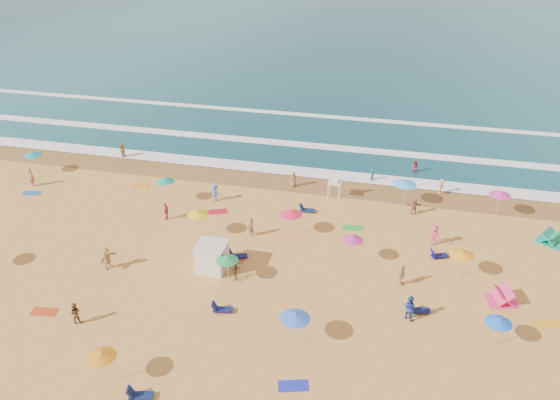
# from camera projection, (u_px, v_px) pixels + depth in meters

# --- Properties ---
(ground) EXTENTS (220.00, 220.00, 0.00)m
(ground) POSITION_uv_depth(u_px,v_px,m) (258.00, 252.00, 42.48)
(ground) COLOR gold
(ground) RESTS_ON ground
(ocean) EXTENTS (220.00, 140.00, 0.18)m
(ocean) POSITION_uv_depth(u_px,v_px,m) (366.00, 36.00, 114.47)
(ocean) COLOR #0C4756
(ocean) RESTS_ON ground
(wet_sand) EXTENTS (220.00, 220.00, 0.00)m
(wet_sand) POSITION_uv_depth(u_px,v_px,m) (293.00, 183.00, 53.19)
(wet_sand) COLOR olive
(wet_sand) RESTS_ON ground
(surf_foam) EXTENTS (200.00, 18.70, 0.05)m
(surf_foam) POSITION_uv_depth(u_px,v_px,m) (310.00, 148.00, 60.70)
(surf_foam) COLOR white
(surf_foam) RESTS_ON ground
(cabana) EXTENTS (2.00, 2.00, 2.00)m
(cabana) POSITION_uv_depth(u_px,v_px,m) (212.00, 257.00, 40.02)
(cabana) COLOR silver
(cabana) RESTS_ON ground
(cabana_roof) EXTENTS (2.20, 2.20, 0.12)m
(cabana_roof) POSITION_uv_depth(u_px,v_px,m) (211.00, 245.00, 39.52)
(cabana_roof) COLOR silver
(cabana_roof) RESTS_ON cabana
(bicycle) EXTENTS (1.17, 1.98, 0.98)m
(bicycle) POSITION_uv_depth(u_px,v_px,m) (236.00, 269.00, 39.61)
(bicycle) COLOR black
(bicycle) RESTS_ON ground
(lifeguard_stand) EXTENTS (1.20, 1.20, 2.10)m
(lifeguard_stand) POSITION_uv_depth(u_px,v_px,m) (334.00, 187.00, 50.00)
(lifeguard_stand) COLOR white
(lifeguard_stand) RESTS_ON ground
(beach_umbrellas) EXTENTS (59.94, 27.11, 0.76)m
(beach_umbrellas) POSITION_uv_depth(u_px,v_px,m) (313.00, 234.00, 40.84)
(beach_umbrellas) COLOR teal
(beach_umbrellas) RESTS_ON ground
(loungers) EXTENTS (54.01, 23.22, 0.34)m
(loungers) POSITION_uv_depth(u_px,v_px,m) (300.00, 276.00, 39.37)
(loungers) COLOR #0E1247
(loungers) RESTS_ON ground
(towels) EXTENTS (51.92, 25.76, 0.03)m
(towels) POSITION_uv_depth(u_px,v_px,m) (239.00, 262.00, 41.24)
(towels) COLOR #BB3C17
(towels) RESTS_ON ground
(popup_tents) EXTENTS (7.06, 11.03, 1.20)m
(popup_tents) POSITION_uv_depth(u_px,v_px,m) (529.00, 263.00, 40.12)
(popup_tents) COLOR #EE3475
(popup_tents) RESTS_ON ground
(beachgoers) EXTENTS (42.72, 29.16, 2.11)m
(beachgoers) POSITION_uv_depth(u_px,v_px,m) (265.00, 216.00, 45.90)
(beachgoers) COLOR tan
(beachgoers) RESTS_ON ground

